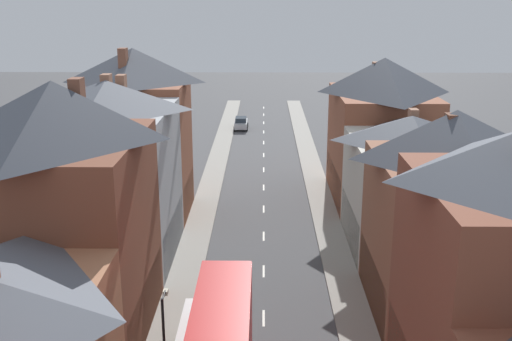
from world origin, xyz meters
name	(u,v)px	position (x,y,z in m)	size (l,w,h in m)	color
pavement_left	(206,200)	(-5.10, 38.00, 0.07)	(2.20, 104.00, 0.14)	gray
pavement_right	(321,201)	(5.10, 38.00, 0.07)	(2.20, 104.00, 0.14)	gray
centre_line_dashes	(264,209)	(0.00, 36.00, 0.01)	(0.14, 97.80, 0.01)	silver
terrace_row_left	(48,247)	(-10.19, 13.67, 6.22)	(8.00, 50.34, 13.82)	brown
terrace_row_right	(461,235)	(10.18, 16.58, 5.74)	(8.00, 57.12, 13.09)	#935138
car_parked_right_a	(241,123)	(-3.10, 67.84, 0.84)	(1.90, 4.19, 1.66)	#B7BABF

